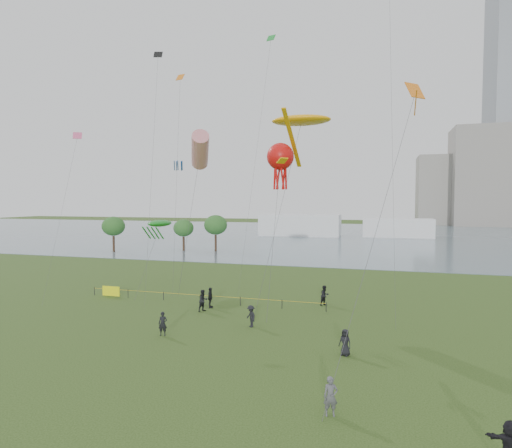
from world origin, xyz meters
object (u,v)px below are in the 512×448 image
(fence, at_px, (144,293))
(kite_flyer, at_px, (331,396))
(kite_octopus, at_px, (280,157))
(kite_stingray, at_px, (301,121))

(fence, bearing_deg, kite_flyer, -41.68)
(kite_flyer, relative_size, kite_octopus, 0.12)
(fence, relative_size, kite_flyer, 13.31)
(fence, height_order, kite_octopus, kite_octopus)
(fence, height_order, kite_flyer, kite_flyer)
(fence, height_order, kite_stingray, kite_stingray)
(kite_octopus, bearing_deg, kite_stingray, 67.18)
(fence, distance_m, kite_flyer, 27.49)
(fence, relative_size, kite_octopus, 1.61)
(kite_stingray, bearing_deg, fence, -161.69)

